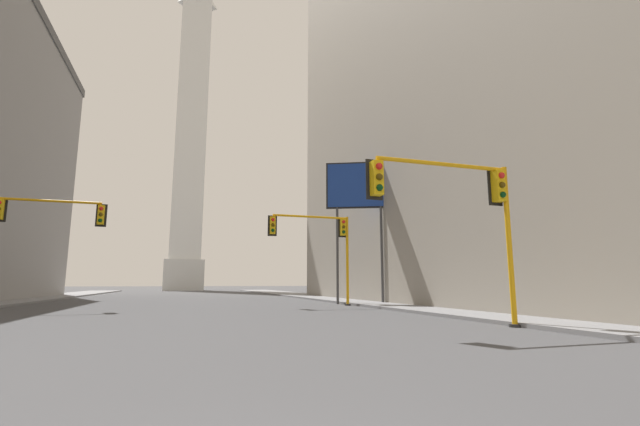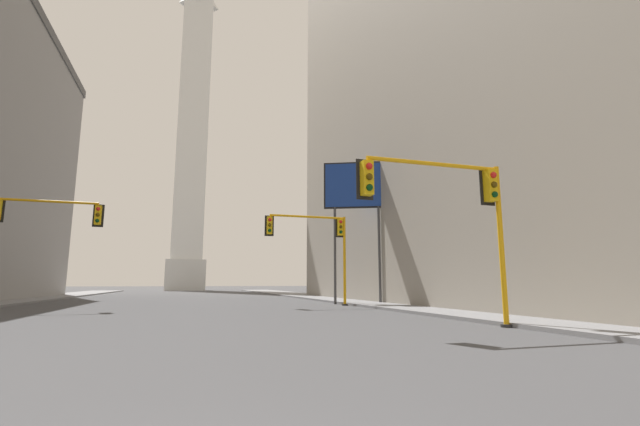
% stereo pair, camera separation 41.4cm
% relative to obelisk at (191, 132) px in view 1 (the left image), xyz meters
% --- Properties ---
extents(sidewalk_right, '(5.00, 102.63, 0.15)m').
position_rel_obelisk_xyz_m(sidewalk_right, '(12.89, -54.74, -31.95)').
color(sidewalk_right, slate).
rests_on(sidewalk_right, ground_plane).
extents(building_right, '(25.32, 41.80, 38.91)m').
position_rel_obelisk_xyz_m(building_right, '(25.62, -61.55, -12.56)').
color(building_right, gray).
rests_on(building_right, ground_plane).
extents(obelisk, '(7.34, 7.34, 66.90)m').
position_rel_obelisk_xyz_m(obelisk, '(0.00, 0.00, 0.00)').
color(obelisk, silver).
rests_on(obelisk, ground_plane).
extents(traffic_light_near_right, '(5.43, 0.50, 5.48)m').
position_rel_obelisk_xyz_m(traffic_light_near_right, '(8.52, -75.65, -27.83)').
color(traffic_light_near_right, orange).
rests_on(traffic_light_near_right, ground_plane).
extents(traffic_light_mid_right, '(5.52, 0.52, 5.83)m').
position_rel_obelisk_xyz_m(traffic_light_mid_right, '(8.23, -61.13, -27.56)').
color(traffic_light_mid_right, orange).
rests_on(traffic_light_mid_right, ground_plane).
extents(traffic_light_mid_left, '(5.71, 0.51, 6.07)m').
position_rel_obelisk_xyz_m(traffic_light_mid_left, '(-8.29, -60.77, -27.37)').
color(traffic_light_mid_left, orange).
rests_on(traffic_light_mid_left, ground_plane).
extents(billboard_sign, '(4.31, 2.07, 10.15)m').
position_rel_obelisk_xyz_m(billboard_sign, '(11.52, -59.71, -23.97)').
color(billboard_sign, '#3F3F42').
rests_on(billboard_sign, ground_plane).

